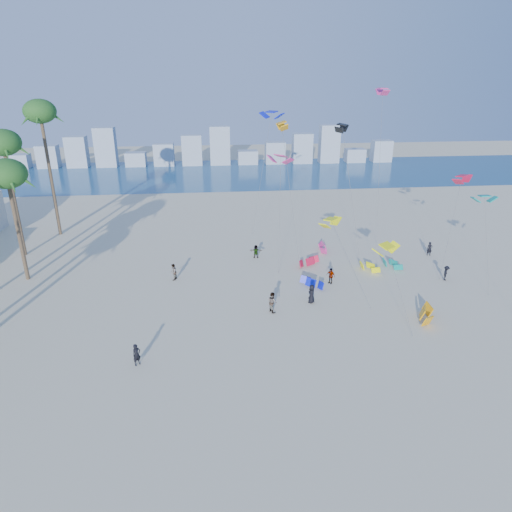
{
  "coord_description": "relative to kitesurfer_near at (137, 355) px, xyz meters",
  "views": [
    {
      "loc": [
        -0.77,
        -22.46,
        20.35
      ],
      "look_at": [
        3.0,
        16.0,
        4.5
      ],
      "focal_mm": 32.39,
      "sensor_mm": 36.0,
      "label": 1
    }
  ],
  "objects": [
    {
      "name": "ocean",
      "position": [
        6.69,
        65.27,
        -0.85
      ],
      "size": [
        220.0,
        220.0,
        0.0
      ],
      "primitive_type": "plane",
      "color": "navy",
      "rests_on": "ground"
    },
    {
      "name": "kitesurfer_near",
      "position": [
        0.0,
        0.0,
        0.0
      ],
      "size": [
        0.74,
        0.72,
        1.72
      ],
      "primitive_type": "imported",
      "rotation": [
        0.0,
        0.0,
        0.71
      ],
      "color": "black",
      "rests_on": "ground"
    },
    {
      "name": "ground",
      "position": [
        6.69,
        -6.73,
        -0.86
      ],
      "size": [
        220.0,
        220.0,
        0.0
      ],
      "primitive_type": "plane",
      "color": "beige",
      "rests_on": "ground"
    },
    {
      "name": "kitesurfer_mid",
      "position": [
        10.93,
        6.98,
        0.09
      ],
      "size": [
        1.04,
        1.14,
        1.89
      ],
      "primitive_type": "imported",
      "rotation": [
        0.0,
        0.0,
        2.0
      ],
      "color": "gray",
      "rests_on": "ground"
    },
    {
      "name": "grounded_kites",
      "position": [
        20.44,
        12.9,
        -0.4
      ],
      "size": [
        12.55,
        19.95,
        1.05
      ],
      "color": "#0D1ADF",
      "rests_on": "ground"
    },
    {
      "name": "distant_skyline",
      "position": [
        5.5,
        75.27,
        2.23
      ],
      "size": [
        85.0,
        3.0,
        8.4
      ],
      "color": "#9EADBF",
      "rests_on": "ground"
    },
    {
      "name": "flying_kites",
      "position": [
        21.14,
        17.95,
        11.13
      ],
      "size": [
        24.76,
        30.81,
        18.52
      ],
      "color": "#FCFF0D",
      "rests_on": "ground"
    },
    {
      "name": "kitesurfers_far",
      "position": [
        15.81,
        13.9,
        -0.03
      ],
      "size": [
        29.93,
        12.25,
        1.8
      ],
      "color": "black",
      "rests_on": "ground"
    }
  ]
}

